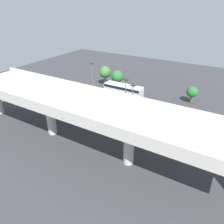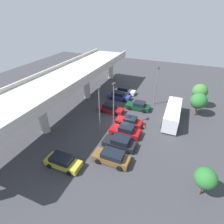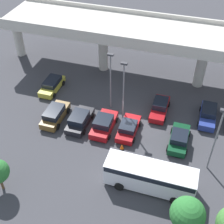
% 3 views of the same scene
% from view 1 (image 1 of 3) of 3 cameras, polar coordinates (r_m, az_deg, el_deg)
% --- Properties ---
extents(ground_plane, '(84.48, 84.48, 0.00)m').
position_cam_1_polar(ground_plane, '(38.75, 2.68, -1.10)').
color(ground_plane, '#38383D').
extents(highway_overpass, '(40.73, 7.99, 7.50)m').
position_cam_1_polar(highway_overpass, '(28.26, -7.21, 1.15)').
color(highway_overpass, '#BCB7AD').
rests_on(highway_overpass, ground_plane).
extents(parked_car_0, '(2.04, 4.48, 1.47)m').
position_cam_1_polar(parked_car_0, '(32.18, 17.54, -7.62)').
color(parked_car_0, gold).
rests_on(parked_car_0, ground_plane).
extents(parked_car_1, '(2.09, 4.61, 1.64)m').
position_cam_1_polar(parked_car_1, '(37.01, 15.45, -2.24)').
color(parked_car_1, brown).
rests_on(parked_car_1, ground_plane).
extents(parked_car_2, '(2.20, 4.53, 1.57)m').
position_cam_1_polar(parked_car_2, '(37.73, 11.07, -1.21)').
color(parked_car_2, black).
rests_on(parked_car_2, ground_plane).
extents(parked_car_3, '(2.26, 4.57, 1.68)m').
position_cam_1_polar(parked_car_3, '(38.51, 7.08, -0.22)').
color(parked_car_3, maroon).
rests_on(parked_car_3, ground_plane).
extents(parked_car_4, '(2.12, 4.33, 1.43)m').
position_cam_1_polar(parked_car_4, '(39.38, 3.28, 0.47)').
color(parked_car_4, maroon).
rests_on(parked_car_4, ground_plane).
extents(parked_car_5, '(2.00, 4.68, 1.59)m').
position_cam_1_polar(parked_car_5, '(37.20, -3.58, -1.18)').
color(parked_car_5, maroon).
rests_on(parked_car_5, ground_plane).
extents(parked_car_6, '(2.10, 4.45, 1.55)m').
position_cam_1_polar(parked_car_6, '(41.97, -3.39, 2.34)').
color(parked_car_6, '#0C381E').
rests_on(parked_car_6, ground_plane).
extents(parked_car_7, '(2.01, 4.55, 1.60)m').
position_cam_1_polar(parked_car_7, '(40.02, -10.45, 0.63)').
color(parked_car_7, navy).
rests_on(parked_car_7, ground_plane).
extents(parked_car_8, '(2.01, 4.57, 1.51)m').
position_cam_1_polar(parked_car_8, '(42.08, -13.46, 1.63)').
color(parked_car_8, silver).
rests_on(parked_car_8, ground_plane).
extents(shuttle_bus, '(8.24, 2.60, 2.70)m').
position_cam_1_polar(shuttle_bus, '(45.68, 2.97, 5.73)').
color(shuttle_bus, silver).
rests_on(shuttle_bus, ground_plane).
extents(lamp_post_near_aisle, '(0.70, 0.35, 7.33)m').
position_cam_1_polar(lamp_post_near_aisle, '(33.49, 5.29, 2.29)').
color(lamp_post_near_aisle, slate).
rests_on(lamp_post_near_aisle, ground_plane).
extents(lamp_post_mid_lot, '(0.70, 0.35, 7.53)m').
position_cam_1_polar(lamp_post_mid_lot, '(44.12, -5.23, 8.77)').
color(lamp_post_mid_lot, slate).
rests_on(lamp_post_mid_lot, ground_plane).
extents(lamp_post_by_overpass, '(0.70, 0.35, 7.45)m').
position_cam_1_polar(lamp_post_by_overpass, '(35.43, 3.54, 3.95)').
color(lamp_post_by_overpass, slate).
rests_on(lamp_post_by_overpass, ground_plane).
extents(tree_front_left, '(2.18, 2.18, 3.55)m').
position_cam_1_polar(tree_front_left, '(45.28, 20.23, 4.94)').
color(tree_front_left, brown).
rests_on(tree_front_left, ground_plane).
extents(tree_front_centre, '(2.77, 2.77, 4.29)m').
position_cam_1_polar(tree_front_centre, '(49.96, 1.40, 9.27)').
color(tree_front_centre, brown).
rests_on(tree_front_centre, ground_plane).
extents(tree_front_right, '(2.76, 2.76, 4.72)m').
position_cam_1_polar(tree_front_right, '(51.61, -1.81, 10.37)').
color(tree_front_right, brown).
rests_on(tree_front_right, ground_plane).
extents(traffic_cone, '(0.44, 0.44, 0.70)m').
position_cam_1_polar(traffic_cone, '(41.56, 4.92, 1.42)').
color(traffic_cone, black).
rests_on(traffic_cone, ground_plane).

